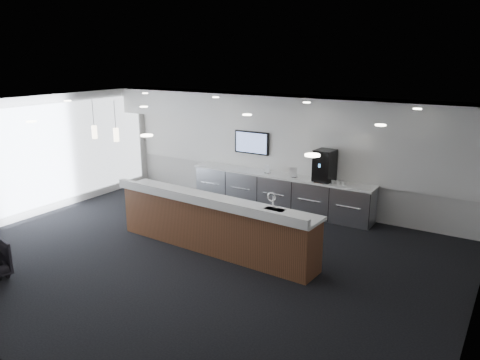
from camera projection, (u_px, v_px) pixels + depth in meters
The scene contains 24 objects.
ground at pixel (196, 258), 9.45m from camera, with size 10.00×10.00×0.00m, color black.
ceiling at pixel (192, 109), 8.67m from camera, with size 10.00×8.00×0.02m, color black.
back_wall at pixel (286, 151), 12.33m from camera, with size 10.00×0.02×3.00m, color silver.
left_wall at pixel (33, 157), 11.61m from camera, with size 0.02×8.00×3.00m, color silver.
right_wall at pixel (480, 239), 6.50m from camera, with size 0.02×8.00×3.00m, color silver.
soffit_bulkhead at pixel (279, 109), 11.66m from camera, with size 10.00×0.90×0.70m, color white.
alcove_panel at pixel (286, 148), 12.28m from camera, with size 9.80×0.06×1.40m, color white.
window_blinds_wall at pixel (34, 158), 11.59m from camera, with size 0.04×7.36×2.55m, color silver.
back_credenza at pixel (279, 192), 12.30m from camera, with size 5.06×0.66×0.95m.
wall_tv at pixel (252, 143), 12.73m from camera, with size 1.05×0.08×0.62m.
pendant_left at pixel (131, 132), 10.74m from camera, with size 0.12×0.12×0.30m, color #F9E7C2.
pendant_right at pixel (110, 129), 11.10m from camera, with size 0.12×0.12×0.30m, color #F9E7C2.
ceiling_can_lights at pixel (192, 110), 8.67m from camera, with size 7.00×5.00×0.02m, color white, non-canonical shape.
service_counter at pixel (214, 224), 9.69m from camera, with size 4.75×1.04×1.49m.
coffee_machine at pixel (325, 165), 11.47m from camera, with size 0.48×0.60×0.78m.
info_sign_left at pixel (267, 169), 12.27m from camera, with size 0.16×0.02×0.22m, color silver.
info_sign_right at pixel (293, 172), 11.85m from camera, with size 0.20×0.02×0.26m, color silver.
cup_0 at pixel (344, 184), 11.16m from camera, with size 0.09×0.09×0.08m, color white.
cup_1 at pixel (338, 183), 11.24m from camera, with size 0.09×0.09×0.08m, color white.
cup_2 at pixel (333, 182), 11.31m from camera, with size 0.09×0.09×0.08m, color white.
cup_3 at pixel (327, 181), 11.38m from camera, with size 0.09×0.09×0.08m, color white.
cup_4 at pixel (322, 180), 11.45m from camera, with size 0.09×0.09×0.08m, color white.
cup_5 at pixel (317, 179), 11.52m from camera, with size 0.09×0.09×0.08m, color white.
cup_6 at pixel (311, 179), 11.59m from camera, with size 0.09×0.09×0.08m, color white.
Camera 1 is at (5.37, -6.92, 3.98)m, focal length 35.00 mm.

